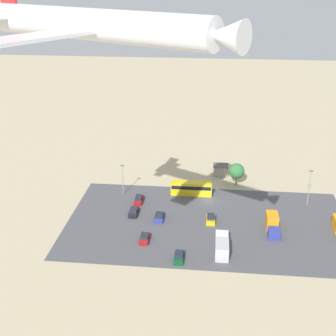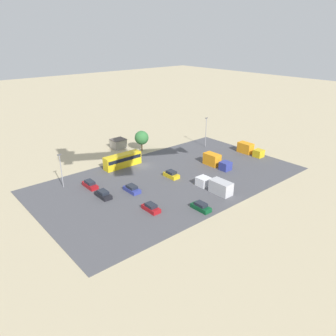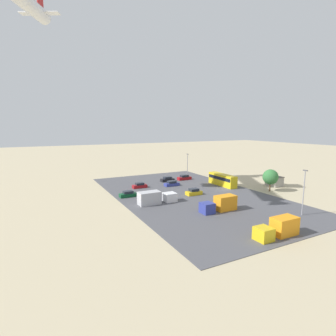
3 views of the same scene
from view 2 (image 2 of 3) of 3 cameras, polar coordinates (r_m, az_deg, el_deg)
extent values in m
plane|color=tan|center=(85.70, -4.30, 0.36)|extent=(400.00, 400.00, 0.00)
cube|color=#4C4C51|center=(77.76, 0.53, -1.95)|extent=(62.16, 35.77, 0.08)
cube|color=#9E998E|center=(99.55, -8.62, 4.19)|extent=(3.86, 3.51, 2.70)
cube|color=#59514C|center=(99.12, -8.67, 4.96)|extent=(4.10, 3.75, 0.12)
cube|color=gold|center=(85.12, -7.92, 1.32)|extent=(10.17, 2.47, 3.36)
cube|color=black|center=(84.90, -7.94, 1.70)|extent=(9.76, 2.51, 0.94)
cube|color=navy|center=(72.03, -6.29, -3.78)|extent=(1.98, 4.28, 0.84)
cube|color=#1E232D|center=(71.71, -6.32, -3.26)|extent=(1.66, 2.40, 0.62)
cube|color=#0C4723|center=(64.93, 5.75, -6.88)|extent=(1.83, 4.23, 0.86)
cube|color=#1E232D|center=(64.57, 5.77, -6.31)|extent=(1.53, 2.37, 0.63)
cube|color=gold|center=(78.54, 0.59, -1.28)|extent=(1.97, 4.05, 0.93)
cube|color=#1E232D|center=(78.21, 0.59, -0.74)|extent=(1.66, 2.27, 0.68)
cube|color=maroon|center=(75.54, -13.40, -2.96)|extent=(1.78, 4.58, 0.91)
cube|color=#1E232D|center=(75.21, -13.46, -2.42)|extent=(1.49, 2.56, 0.67)
cube|color=black|center=(70.57, -11.20, -4.67)|extent=(1.91, 4.28, 0.87)
cube|color=#1E232D|center=(70.24, -11.24, -4.13)|extent=(1.60, 2.40, 0.63)
cube|color=maroon|center=(64.37, -2.97, -7.08)|extent=(1.83, 4.06, 0.84)
cube|color=#1E232D|center=(64.01, -2.98, -6.51)|extent=(1.54, 2.27, 0.62)
cube|color=gold|center=(94.70, 15.50, 2.48)|extent=(2.43, 2.41, 2.04)
cube|color=orange|center=(96.98, 13.34, 3.44)|extent=(2.43, 4.28, 2.91)
cube|color=silver|center=(74.52, 6.16, -2.34)|extent=(2.60, 2.75, 2.01)
cube|color=#B2B2B7|center=(71.25, 9.19, -3.35)|extent=(2.60, 4.89, 2.87)
cube|color=navy|center=(83.69, 9.97, 0.35)|extent=(2.48, 2.43, 2.14)
cube|color=orange|center=(86.27, 7.66, 1.51)|extent=(2.48, 4.33, 3.05)
cylinder|color=brown|center=(96.67, -4.57, 3.73)|extent=(0.36, 0.36, 2.43)
sphere|color=#337038|center=(95.83, -4.62, 5.28)|extent=(4.06, 4.06, 4.06)
cylinder|color=gray|center=(75.88, -18.07, -0.61)|extent=(0.20, 0.20, 7.59)
cube|color=#4C4C51|center=(74.48, -18.43, 2.21)|extent=(0.90, 0.28, 0.20)
cylinder|color=gray|center=(99.23, 6.61, 6.10)|extent=(0.20, 0.20, 8.69)
cube|color=#4C4C51|center=(98.05, 6.73, 8.63)|extent=(0.90, 0.28, 0.20)
camera|label=1|loc=(63.78, 95.41, 17.23)|focal=50.00mm
camera|label=3|loc=(104.53, 39.34, 9.29)|focal=28.00mm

